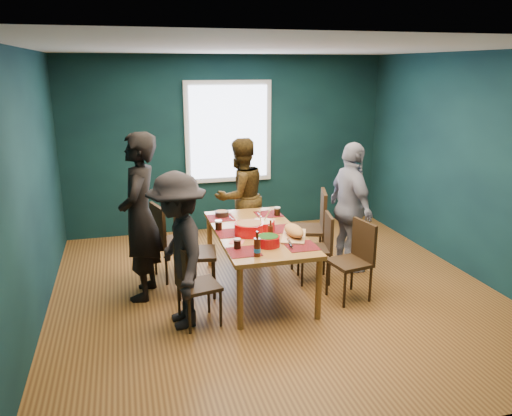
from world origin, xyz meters
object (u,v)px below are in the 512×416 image
(chair_left_near, at_px, (191,280))
(person_far_left, at_px, (140,217))
(chair_left_far, at_px, (167,236))
(chair_right_mid, at_px, (321,243))
(dining_table, at_px, (258,237))
(bowl_dumpling, at_px, (263,225))
(person_right, at_px, (351,208))
(chair_left_mid, at_px, (187,246))
(person_near_left, at_px, (179,251))
(chair_right_near, at_px, (356,254))
(bowl_herbs, at_px, (268,240))
(person_back, at_px, (240,196))
(chair_right_far, at_px, (315,222))
(cutting_board, at_px, (294,232))
(bowl_salad, at_px, (249,228))

(chair_left_near, distance_m, person_far_left, 1.02)
(chair_left_far, bearing_deg, chair_right_mid, -33.76)
(dining_table, relative_size, bowl_dumpling, 6.73)
(person_right, relative_size, bowl_dumpling, 5.89)
(dining_table, bearing_deg, person_far_left, 173.06)
(chair_left_mid, xyz_separation_m, person_near_left, (-0.17, -0.69, 0.21))
(chair_left_mid, xyz_separation_m, chair_right_near, (1.79, -0.59, -0.06))
(chair_left_mid, distance_m, person_right, 2.09)
(chair_right_near, height_order, person_right, person_right)
(chair_left_near, height_order, bowl_herbs, chair_left_near)
(person_back, bearing_deg, chair_right_far, 116.73)
(cutting_board, bearing_deg, bowl_dumpling, 153.12)
(chair_left_mid, bearing_deg, bowl_dumpling, 2.42)
(dining_table, distance_m, chair_left_far, 1.14)
(chair_right_near, distance_m, person_right, 0.86)
(person_far_left, relative_size, bowl_herbs, 7.41)
(person_far_left, bearing_deg, dining_table, 97.02)
(person_back, height_order, bowl_herbs, person_back)
(chair_right_near, bearing_deg, cutting_board, 154.00)
(dining_table, relative_size, person_near_left, 1.20)
(chair_right_near, bearing_deg, person_near_left, 172.65)
(bowl_salad, xyz_separation_m, cutting_board, (0.45, -0.22, -0.01))
(chair_left_far, bearing_deg, bowl_dumpling, -45.39)
(chair_right_mid, xyz_separation_m, person_right, (0.48, 0.23, 0.34))
(bowl_dumpling, bearing_deg, dining_table, -175.30)
(chair_right_mid, xyz_separation_m, person_far_left, (-2.09, 0.14, 0.44))
(chair_left_near, height_order, bowl_salad, bowl_salad)
(bowl_herbs, bearing_deg, chair_right_far, 47.87)
(chair_left_far, bearing_deg, chair_left_near, -100.81)
(person_right, bearing_deg, bowl_herbs, 118.17)
(chair_right_far, bearing_deg, person_back, 156.72)
(person_back, distance_m, person_right, 1.54)
(cutting_board, bearing_deg, chair_right_near, 6.70)
(chair_right_mid, distance_m, person_right, 0.63)
(chair_left_far, xyz_separation_m, chair_left_near, (0.12, -1.23, -0.06))
(chair_right_near, xyz_separation_m, bowl_salad, (-1.12, 0.41, 0.27))
(chair_left_mid, distance_m, person_near_left, 0.74)
(chair_right_mid, height_order, person_back, person_back)
(chair_left_far, distance_m, person_far_left, 0.64)
(dining_table, relative_size, chair_right_far, 1.89)
(dining_table, bearing_deg, chair_right_near, -26.07)
(chair_left_near, height_order, person_near_left, person_near_left)
(chair_right_near, height_order, bowl_salad, chair_right_near)
(person_back, xyz_separation_m, bowl_dumpling, (-0.03, -1.24, -0.03))
(bowl_salad, height_order, cutting_board, bowl_salad)
(bowl_dumpling, distance_m, bowl_herbs, 0.51)
(bowl_salad, bearing_deg, cutting_board, -25.61)
(chair_right_far, relative_size, chair_right_near, 1.13)
(chair_left_far, relative_size, chair_right_near, 1.07)
(person_near_left, height_order, cutting_board, person_near_left)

